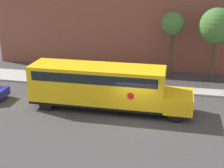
% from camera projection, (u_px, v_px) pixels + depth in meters
% --- Properties ---
extents(ground_plane, '(60.00, 60.00, 0.00)m').
position_uv_depth(ground_plane, '(135.00, 119.00, 20.33)').
color(ground_plane, '#3A3838').
extents(sidewalk_strip, '(44.00, 3.00, 0.15)m').
position_uv_depth(sidewalk_strip, '(146.00, 85.00, 26.28)').
color(sidewalk_strip, '#9E9E99').
rests_on(sidewalk_strip, ground).
extents(building_backdrop, '(32.00, 4.00, 12.49)m').
position_uv_depth(building_backdrop, '(156.00, 3.00, 30.17)').
color(building_backdrop, brown).
rests_on(building_backdrop, ground).
extents(school_bus, '(11.05, 2.57, 3.07)m').
position_uv_depth(school_bus, '(102.00, 85.00, 21.34)').
color(school_bus, yellow).
rests_on(school_bus, ground).
extents(tree_near_sidewalk, '(2.04, 2.04, 5.87)m').
position_uv_depth(tree_near_sidewalk, '(173.00, 25.00, 26.93)').
color(tree_near_sidewalk, '#423323').
rests_on(tree_near_sidewalk, ground).
extents(tree_far_sidewalk, '(2.97, 2.97, 6.35)m').
position_uv_depth(tree_far_sidewalk, '(217.00, 26.00, 25.63)').
color(tree_far_sidewalk, '#423323').
rests_on(tree_far_sidewalk, ground).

